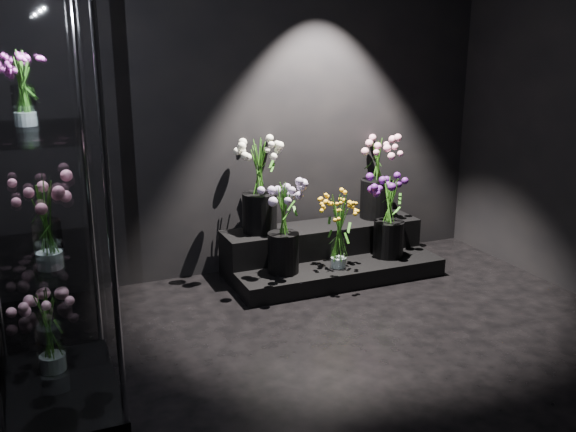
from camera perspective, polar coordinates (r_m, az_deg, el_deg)
floor at (r=3.80m, az=8.24°, el=-14.18°), size 4.00×4.00×0.00m
wall_back at (r=5.12m, az=-2.80°, el=10.37°), size 4.00×0.00×4.00m
display_riser at (r=5.28m, az=3.51°, el=-3.36°), size 1.68×0.75×0.37m
display_case at (r=3.35m, az=-21.11°, el=0.43°), size 0.58×0.96×2.12m
bouquet_orange_bells at (r=4.93m, az=4.57°, el=-1.32°), size 0.32×0.32×0.57m
bouquet_lilac at (r=4.79m, az=-0.43°, el=-0.41°), size 0.46×0.46×0.71m
bouquet_purple at (r=5.22m, az=9.02°, el=0.11°), size 0.31×0.31×0.66m
bouquet_cream_roses at (r=5.01m, az=-2.56°, el=3.28°), size 0.50×0.50×0.75m
bouquet_pink_roses at (r=5.47m, az=7.91°, el=3.81°), size 0.45×0.45×0.68m
bouquet_case_pink at (r=3.17m, az=-20.74°, el=-0.31°), size 0.31×0.31×0.45m
bouquet_case_magenta at (r=3.44m, az=-22.55°, el=10.56°), size 0.26×0.26×0.37m
bouquet_case_base_pink at (r=3.77m, az=-20.48°, el=-9.24°), size 0.39×0.39×0.49m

